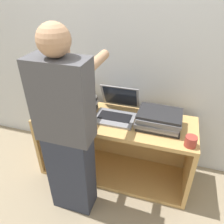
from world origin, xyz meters
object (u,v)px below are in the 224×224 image
Objects in this scene: person at (67,134)px; mug at (191,141)px; laptop_open at (116,111)px; laptop_stack_right at (159,120)px; laptop_stack_left at (75,106)px.

mug is at bearing 16.76° from person.
person is (-0.23, -0.50, 0.06)m from laptop_open.
person reaches higher than laptop_stack_right.
person is 0.92m from mug.
laptop_stack_left is 1.02× the size of laptop_stack_right.
laptop_stack_right is (0.77, -0.00, 0.00)m from laptop_stack_left.
laptop_stack_right is at bearing -8.84° from laptop_open.
laptop_stack_left is 1.04m from mug.
mug is (0.88, 0.26, -0.07)m from person.
laptop_stack_right is 4.18× the size of mug.
person is at bearing -144.28° from laptop_stack_right.
mug is at bearing -10.11° from laptop_stack_left.
laptop_stack_right is (0.39, -0.06, 0.02)m from laptop_open.
laptop_stack_left is (-0.38, -0.06, 0.02)m from laptop_open.
laptop_open reaches higher than mug.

